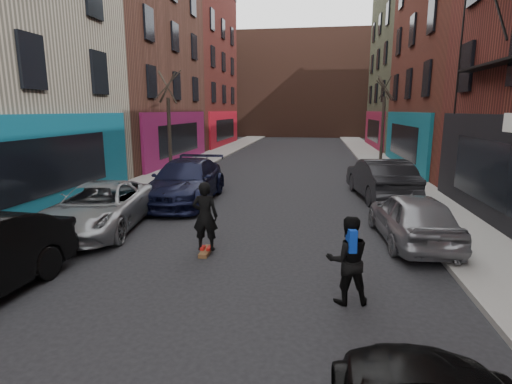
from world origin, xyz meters
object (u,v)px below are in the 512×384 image
(tree_left_far, at_px, (169,115))
(parked_right_end, at_px, (380,179))
(parked_left_far, at_px, (100,207))
(parked_left_end, at_px, (186,181))
(pedestrian, at_px, (348,260))
(tree_right_far, at_px, (384,112))
(parked_right_far, at_px, (412,217))
(skateboarder, at_px, (205,216))
(skateboard, at_px, (206,251))

(tree_left_far, relative_size, parked_right_end, 1.28)
(parked_left_far, relative_size, parked_left_end, 0.89)
(tree_left_far, height_order, pedestrian, tree_left_far)
(tree_right_far, height_order, parked_right_end, tree_right_far)
(parked_right_far, bearing_deg, skateboarder, 13.14)
(skateboard, height_order, skateboarder, skateboarder)
(parked_left_end, relative_size, parked_right_end, 1.14)
(tree_right_far, relative_size, parked_left_end, 1.18)
(parked_right_end, xyz_separation_m, pedestrian, (-2.03, -9.63, 0.03))
(parked_right_end, bearing_deg, tree_left_far, -30.73)
(skateboarder, bearing_deg, parked_left_end, -68.48)
(skateboard, distance_m, pedestrian, 4.11)
(parked_right_far, relative_size, pedestrian, 2.49)
(tree_right_far, distance_m, pedestrian, 20.69)
(skateboarder, height_order, pedestrian, skateboarder)
(parked_left_far, bearing_deg, skateboarder, -30.27)
(tree_right_far, height_order, skateboarder, tree_right_far)
(tree_right_far, height_order, skateboard, tree_right_far)
(parked_left_end, distance_m, parked_right_end, 8.01)
(parked_right_far, bearing_deg, parked_left_end, -30.92)
(tree_right_far, xyz_separation_m, skateboard, (-7.01, -18.00, -3.48))
(parked_right_end, bearing_deg, tree_right_far, -106.47)
(skateboarder, bearing_deg, parked_right_end, -127.52)
(tree_left_far, xyz_separation_m, skateboard, (5.39, -12.00, -3.33))
(parked_left_end, height_order, parked_right_far, parked_left_end)
(tree_left_far, distance_m, parked_left_far, 10.88)
(parked_right_end, bearing_deg, parked_left_end, 5.32)
(tree_left_far, bearing_deg, parked_right_end, -22.88)
(pedestrian, bearing_deg, parked_right_far, -128.14)
(parked_left_far, height_order, parked_right_end, parked_right_end)
(parked_right_far, xyz_separation_m, pedestrian, (-2.03, -3.88, 0.14))
(pedestrian, bearing_deg, parked_right_end, -112.41)
(parked_right_far, height_order, parked_right_end, parked_right_end)
(parked_left_far, bearing_deg, tree_left_far, 91.08)
(tree_left_far, height_order, parked_left_end, tree_left_far)
(skateboard, relative_size, pedestrian, 0.47)
(parked_left_far, xyz_separation_m, skateboarder, (3.79, -1.58, 0.28))
(pedestrian, bearing_deg, tree_left_far, -68.80)
(tree_left_far, relative_size, tree_right_far, 0.96)
(parked_right_far, height_order, pedestrian, pedestrian)
(tree_right_far, xyz_separation_m, parked_right_end, (-1.60, -10.56, -2.69))
(tree_left_far, height_order, skateboarder, tree_left_far)
(skateboard, xyz_separation_m, skateboarder, (0.00, 0.00, 0.94))
(parked_right_far, distance_m, skateboarder, 5.68)
(tree_left_far, bearing_deg, tree_right_far, 25.82)
(parked_left_end, distance_m, skateboard, 6.15)
(tree_right_far, bearing_deg, parked_right_far, -95.60)
(tree_right_far, height_order, parked_left_far, tree_right_far)
(skateboarder, bearing_deg, tree_right_far, -112.78)
(tree_right_far, relative_size, skateboarder, 3.81)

